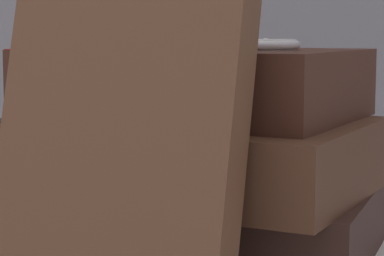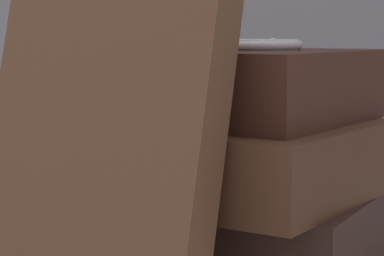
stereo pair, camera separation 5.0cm
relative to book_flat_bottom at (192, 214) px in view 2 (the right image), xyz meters
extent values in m
plane|color=silver|center=(0.00, -0.02, -0.02)|extent=(3.00, 3.00, 0.00)
cube|color=#331E19|center=(0.01, 0.00, 0.00)|extent=(0.22, 0.15, 0.04)
cube|color=black|center=(-0.09, 0.00, 0.00)|extent=(0.02, 0.14, 0.04)
cube|color=#4C2D1E|center=(0.01, -0.01, 0.04)|extent=(0.21, 0.15, 0.04)
cube|color=black|center=(-0.08, -0.01, 0.04)|extent=(0.02, 0.14, 0.04)
cube|color=#422319|center=(0.01, 0.00, 0.08)|extent=(0.19, 0.14, 0.04)
cube|color=#B22323|center=(-0.08, 0.01, 0.08)|extent=(0.02, 0.13, 0.04)
cube|color=brown|center=(0.01, -0.11, 0.06)|extent=(0.12, 0.07, 0.17)
cylinder|color=silver|center=(0.04, 0.00, 0.10)|extent=(0.05, 0.05, 0.01)
torus|color=silver|center=(0.04, 0.00, 0.10)|extent=(0.06, 0.06, 0.00)
sphere|color=silver|center=(0.04, 0.03, 0.10)|extent=(0.01, 0.01, 0.01)
camera|label=1|loc=(0.19, -0.44, 0.11)|focal=75.00mm
camera|label=2|loc=(0.23, -0.42, 0.11)|focal=75.00mm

